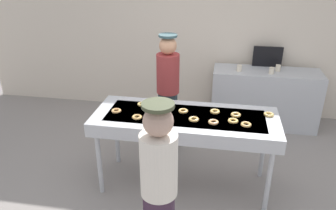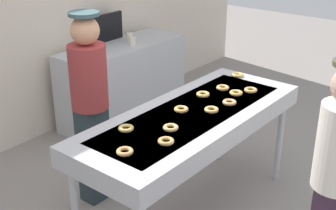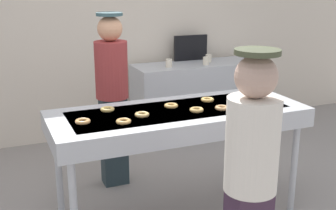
% 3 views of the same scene
% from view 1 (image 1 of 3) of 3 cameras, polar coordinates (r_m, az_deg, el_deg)
% --- Properties ---
extents(ground_plane, '(16.00, 16.00, 0.00)m').
position_cam_1_polar(ground_plane, '(4.27, 2.71, -13.29)').
color(ground_plane, gray).
extents(back_wall, '(8.00, 0.12, 3.19)m').
position_cam_1_polar(back_wall, '(5.71, 6.06, 14.19)').
color(back_wall, beige).
rests_on(back_wall, ground).
extents(fryer_conveyor, '(2.10, 0.81, 0.95)m').
position_cam_1_polar(fryer_conveyor, '(3.79, 2.97, -2.92)').
color(fryer_conveyor, '#B7BABF').
rests_on(fryer_conveyor, ground).
extents(glazed_donut_0, '(0.15, 0.15, 0.03)m').
position_cam_1_polar(glazed_donut_0, '(3.87, -8.91, -1.00)').
color(glazed_donut_0, '#EBAB64').
rests_on(glazed_donut_0, fryer_conveyor).
extents(glazed_donut_1, '(0.13, 0.13, 0.03)m').
position_cam_1_polar(glazed_donut_1, '(3.81, 11.61, -1.67)').
color(glazed_donut_1, '#E1B160').
rests_on(glazed_donut_1, fryer_conveyor).
extents(glazed_donut_2, '(0.13, 0.13, 0.03)m').
position_cam_1_polar(glazed_donut_2, '(3.74, -2.28, -1.61)').
color(glazed_donut_2, '#DEB66B').
rests_on(glazed_donut_2, fryer_conveyor).
extents(glazed_donut_3, '(0.12, 0.12, 0.03)m').
position_cam_1_polar(glazed_donut_3, '(3.69, -5.37, -2.10)').
color(glazed_donut_3, '#E2A95D').
rests_on(glazed_donut_3, fryer_conveyor).
extents(glazed_donut_4, '(0.14, 0.14, 0.03)m').
position_cam_1_polar(glazed_donut_4, '(3.62, 13.30, -3.30)').
color(glazed_donut_4, '#DDAA5D').
rests_on(glazed_donut_4, fryer_conveyor).
extents(glazed_donut_5, '(0.13, 0.13, 0.03)m').
position_cam_1_polar(glazed_donut_5, '(3.82, 2.63, -1.03)').
color(glazed_donut_5, '#E6B25E').
rests_on(glazed_donut_5, fryer_conveyor).
extents(glazed_donut_6, '(0.13, 0.13, 0.03)m').
position_cam_1_polar(glazed_donut_6, '(3.91, 16.98, -1.56)').
color(glazed_donut_6, '#E1B863').
rests_on(glazed_donut_6, fryer_conveyor).
extents(glazed_donut_7, '(0.12, 0.12, 0.03)m').
position_cam_1_polar(glazed_donut_7, '(3.61, 7.83, -2.93)').
color(glazed_donut_7, '#E5A96B').
rests_on(glazed_donut_7, fryer_conveyor).
extents(glazed_donut_8, '(0.14, 0.14, 0.03)m').
position_cam_1_polar(glazed_donut_8, '(3.84, 8.10, -1.12)').
color(glazed_donut_8, '#E5B55D').
rests_on(glazed_donut_8, fryer_conveyor).
extents(glazed_donut_9, '(0.15, 0.15, 0.03)m').
position_cam_1_polar(glazed_donut_9, '(3.67, 11.15, -2.70)').
color(glazed_donut_9, '#E8B85E').
rests_on(glazed_donut_9, fryer_conveyor).
extents(glazed_donut_10, '(0.14, 0.14, 0.03)m').
position_cam_1_polar(glazed_donut_10, '(4.00, -4.51, 0.14)').
color(glazed_donut_10, '#DCB861').
rests_on(glazed_donut_10, fryer_conveyor).
extents(glazed_donut_11, '(0.15, 0.15, 0.03)m').
position_cam_1_polar(glazed_donut_11, '(3.64, 4.46, -2.47)').
color(glazed_donut_11, '#E2B363').
rests_on(glazed_donut_11, fryer_conveyor).
extents(worker_baker, '(0.31, 0.31, 1.68)m').
position_cam_1_polar(worker_baker, '(4.52, -0.01, 2.92)').
color(worker_baker, '#243339').
rests_on(worker_baker, ground).
extents(customer_waiting, '(0.31, 0.31, 1.62)m').
position_cam_1_polar(customer_waiting, '(2.80, -1.56, -13.09)').
color(customer_waiting, '#3B263A').
rests_on(customer_waiting, ground).
extents(prep_counter, '(1.68, 0.58, 0.93)m').
position_cam_1_polar(prep_counter, '(5.63, 16.23, 1.16)').
color(prep_counter, '#B7BABF').
rests_on(prep_counter, ground).
extents(paper_cup_0, '(0.08, 0.08, 0.10)m').
position_cam_1_polar(paper_cup_0, '(5.34, 12.19, 6.24)').
color(paper_cup_0, beige).
rests_on(paper_cup_0, prep_counter).
extents(paper_cup_1, '(0.08, 0.08, 0.10)m').
position_cam_1_polar(paper_cup_1, '(5.50, 18.45, 6.08)').
color(paper_cup_1, beige).
rests_on(paper_cup_1, prep_counter).
extents(paper_cup_2, '(0.08, 0.08, 0.10)m').
position_cam_1_polar(paper_cup_2, '(5.34, 17.44, 5.67)').
color(paper_cup_2, beige).
rests_on(paper_cup_2, prep_counter).
extents(menu_display, '(0.46, 0.04, 0.33)m').
position_cam_1_polar(menu_display, '(5.65, 16.78, 8.00)').
color(menu_display, black).
rests_on(menu_display, prep_counter).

